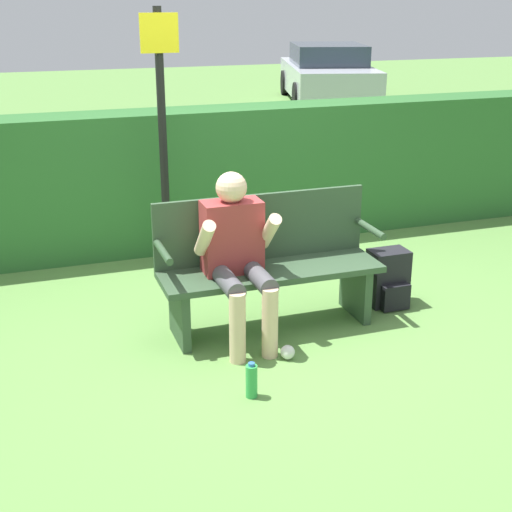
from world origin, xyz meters
The scene contains 9 objects.
ground_plane centered at (0.00, 0.00, 0.00)m, with size 40.00×40.00×0.00m, color #5B8942.
hedge_back centered at (0.00, 2.01, 0.66)m, with size 12.00×0.50×1.31m.
park_bench centered at (0.00, 0.07, 0.48)m, with size 1.61×0.47×0.96m.
person_seated centered at (-0.28, -0.06, 0.66)m, with size 0.55×0.64×1.18m.
backpack centered at (1.01, 0.09, 0.21)m, with size 0.30×0.28×0.45m.
water_bottle centered at (-0.45, -0.88, 0.11)m, with size 0.07×0.07×0.23m.
signpost centered at (-0.45, 1.44, 1.27)m, with size 0.31×0.09×2.22m.
parked_car centered at (5.31, 10.72, 0.61)m, with size 2.76×4.40×1.27m.
litter_crumple centered at (-0.06, -0.50, 0.05)m, with size 0.10×0.10×0.10m.
Camera 1 is at (-1.66, -4.46, 2.30)m, focal length 50.00 mm.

